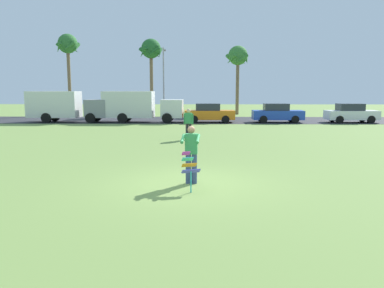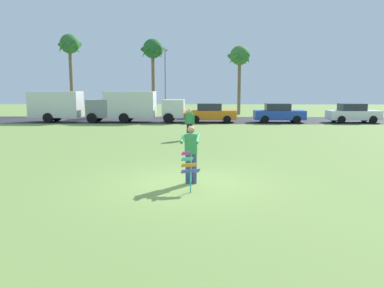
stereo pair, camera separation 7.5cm
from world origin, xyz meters
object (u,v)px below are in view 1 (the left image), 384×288
Objects in this scene: person_walker_near at (189,123)px; streetlight_pole at (164,77)px; parked_car_orange at (209,113)px; person_kite_flyer at (191,152)px; parked_truck_white_box at (138,106)px; parked_car_blue at (277,113)px; palm_tree_left_near at (68,47)px; parked_car_white at (351,113)px; palm_tree_right_near at (151,52)px; parked_truck_grey_van at (64,106)px; kite_held at (189,166)px; palm_tree_centre_far at (238,58)px.

streetlight_pole is at bearing 99.43° from person_walker_near.
parked_car_orange is 9.44m from streetlight_pole.
parked_truck_white_box is at bearing 103.15° from person_kite_flyer.
parked_truck_white_box is 1.59× the size of parked_car_orange.
palm_tree_left_near is (-20.90, 9.82, 6.52)m from parked_car_blue.
parked_car_white is 0.52× the size of palm_tree_right_near.
streetlight_pole reaches higher than parked_truck_grey_van.
parked_car_blue is 13.31m from person_walker_near.
streetlight_pole is (1.46, 7.63, 2.59)m from parked_truck_white_box.
palm_tree_left_near is at bearing 105.81° from parked_truck_grey_van.
parked_car_blue is 6.19m from parked_car_white.
kite_held is at bearing -92.49° from person_kite_flyer.
parked_car_blue is at bearing 0.01° from parked_car_orange.
parked_truck_white_box is 0.90× the size of palm_tree_centre_far.
person_kite_flyer is 24.08m from parked_truck_grey_van.
kite_held is 30.09m from streetlight_pole.
parked_car_orange is 1.00× the size of parked_car_blue.
palm_tree_right_near is at bearing 99.26° from person_kite_flyer.
parked_car_blue is at bearing -25.17° from palm_tree_left_near.
palm_tree_left_near is (-14.08, 31.91, 6.59)m from kite_held.
streetlight_pole is at bearing -161.38° from palm_tree_centre_far.
palm_tree_right_near is at bearing 122.05° from parked_car_orange.
palm_tree_right_near is (9.08, -0.13, -0.51)m from palm_tree_left_near.
parked_car_blue is at bearing 0.00° from parked_truck_grey_van.
parked_truck_white_box is at bearing -179.99° from parked_car_blue.
parked_truck_grey_van is at bearing -122.99° from palm_tree_right_near.
palm_tree_left_near is at bearing 132.98° from parked_truck_white_box.
palm_tree_right_near is at bearing -0.80° from palm_tree_left_near.
palm_tree_left_near reaches higher than streetlight_pole.
person_kite_flyer is 1.62× the size of kite_held.
parked_truck_grey_van is at bearing 180.00° from parked_car_white.
kite_held is at bearing -97.78° from palm_tree_centre_far.
parked_truck_white_box is at bearing 112.24° from person_walker_near.
parked_car_blue is (5.76, 0.00, 0.00)m from parked_car_orange.
parked_car_blue is at bearing 72.28° from person_kite_flyer.
parked_car_white is at bearing 58.58° from person_kite_flyer.
parked_truck_white_box is 3.90× the size of person_walker_near.
kite_held is at bearing -88.21° from person_walker_near.
streetlight_pole reaches higher than kite_held.
person_kite_flyer is 29.24m from streetlight_pole.
person_kite_flyer is 32.25m from palm_tree_centre_far.
kite_held is 0.15× the size of streetlight_pole.
palm_tree_left_near is 1.25× the size of streetlight_pole.
kite_held is at bearing -107.17° from parked_car_blue.
palm_tree_right_near is at bearing 57.01° from parked_truck_grey_van.
parked_car_orange is 5.76m from parked_car_blue.
parked_car_blue and parked_car_white have the same top height.
parked_car_blue is 0.48× the size of palm_tree_left_near.
parked_car_orange is (1.07, 22.08, 0.07)m from kite_held.
palm_tree_centre_far is (4.42, 32.37, 5.44)m from kite_held.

